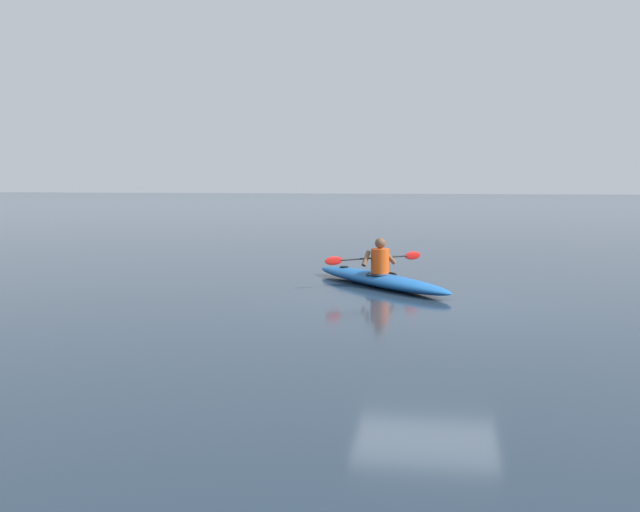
{
  "coord_description": "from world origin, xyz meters",
  "views": [
    {
      "loc": [
        -0.21,
        13.21,
        2.21
      ],
      "look_at": [
        1.77,
        0.82,
        0.88
      ],
      "focal_mm": 42.85,
      "sensor_mm": 36.0,
      "label": 1
    }
  ],
  "objects": [
    {
      "name": "ground_plane",
      "position": [
        0.0,
        0.0,
        0.0
      ],
      "size": [
        160.0,
        160.0,
        0.0
      ],
      "primitive_type": "plane",
      "color": "#1E2D3D"
    },
    {
      "name": "kayak",
      "position": [
        1.01,
        -1.94,
        0.13
      ],
      "size": [
        3.32,
        3.83,
        0.26
      ],
      "color": "#1959A5",
      "rests_on": "ground"
    },
    {
      "name": "kayaker",
      "position": [
        1.0,
        -1.94,
        0.56
      ],
      "size": [
        1.82,
        1.51,
        0.71
      ],
      "color": "#E04C14",
      "rests_on": "kayak"
    }
  ]
}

